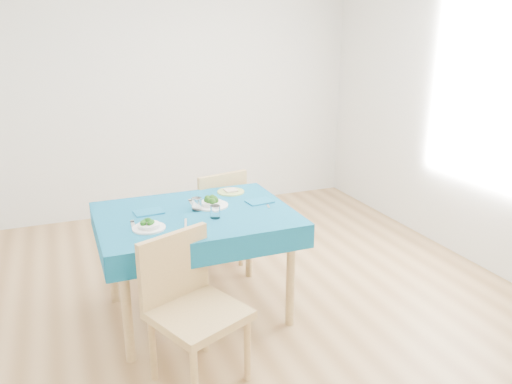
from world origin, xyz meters
name	(u,v)px	position (x,y,z in m)	size (l,w,h in m)	color
room_shell	(256,121)	(0.00, 0.00, 1.35)	(4.02, 4.52, 2.73)	olive
table	(197,264)	(-0.44, 0.00, 0.38)	(1.29, 0.98, 0.76)	navy
chair_near	(198,290)	(-0.63, -0.71, 0.58)	(0.46, 0.50, 1.15)	#AA874F
chair_far	(211,204)	(-0.11, 0.72, 0.54)	(0.43, 0.47, 1.08)	#AA874F
bowl_near	(149,224)	(-0.79, -0.18, 0.79)	(0.20, 0.20, 0.06)	white
bowl_far	(211,201)	(-0.30, 0.08, 0.79)	(0.23, 0.23, 0.07)	white
fork_near	(133,226)	(-0.87, -0.10, 0.76)	(0.02, 0.18, 0.00)	silver
knife_near	(186,224)	(-0.55, -0.18, 0.76)	(0.01, 0.19, 0.00)	silver
fork_far	(193,204)	(-0.41, 0.16, 0.76)	(0.03, 0.20, 0.00)	silver
knife_far	(267,203)	(0.08, -0.01, 0.76)	(0.02, 0.20, 0.00)	silver
napkin_near	(149,212)	(-0.73, 0.11, 0.76)	(0.19, 0.13, 0.01)	#0E5679
napkin_far	(260,201)	(0.04, 0.04, 0.76)	(0.18, 0.13, 0.01)	#0E5679
tumbler_center	(197,204)	(-0.42, 0.04, 0.80)	(0.07, 0.07, 0.09)	white
tumbler_side	(215,212)	(-0.35, -0.15, 0.80)	(0.07, 0.07, 0.08)	white
side_plate	(231,192)	(-0.07, 0.33, 0.76)	(0.20, 0.20, 0.01)	#A9C560
bread_slice	(231,190)	(-0.07, 0.33, 0.77)	(0.09, 0.09, 0.01)	beige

